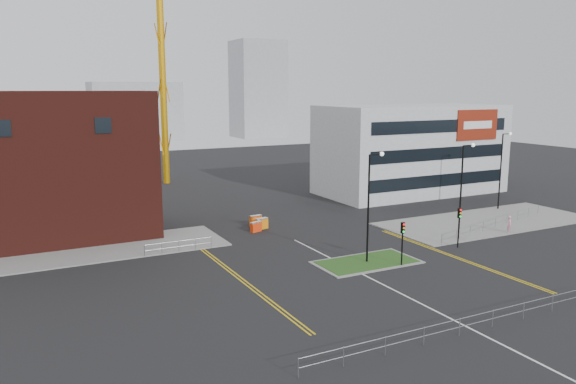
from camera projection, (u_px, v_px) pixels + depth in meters
name	position (u px, v px, depth m)	size (l,w,h in m)	color
ground	(410.00, 298.00, 38.55)	(200.00, 200.00, 0.00)	black
pavement_left	(65.00, 254.00, 48.76)	(28.00, 8.00, 0.12)	slate
pavement_right	(487.00, 221.00, 60.69)	(24.00, 10.00, 0.12)	slate
island_kerb	(367.00, 262.00, 46.43)	(8.60, 4.60, 0.08)	slate
grass_island	(367.00, 262.00, 46.43)	(8.00, 4.00, 0.12)	#1F4517
brick_building	(18.00, 170.00, 51.43)	(24.20, 10.07, 14.24)	#491912
office_block	(411.00, 149.00, 77.13)	(25.00, 12.20, 12.00)	#ABADB0
tower_crane	(200.00, 7.00, 81.42)	(49.06, 21.90, 37.54)	orange
streetlamp_island	(371.00, 198.00, 45.56)	(1.46, 0.36, 9.18)	black
streetlamp_right_near	(463.00, 184.00, 52.71)	(1.46, 0.36, 9.18)	black
streetlamp_right_far	(502.00, 164.00, 66.01)	(1.46, 0.36, 9.18)	black
traffic_light_island	(403.00, 235.00, 45.11)	(0.28, 0.33, 3.65)	black
traffic_light_right	(459.00, 220.00, 50.46)	(0.28, 0.33, 3.65)	black
railing_front	(477.00, 319.00, 33.16)	(24.05, 0.05, 1.10)	gray
railing_left	(179.00, 244.00, 49.19)	(6.05, 0.05, 1.10)	gray
railing_right	(495.00, 221.00, 57.69)	(19.05, 5.05, 1.10)	gray
centre_line	(392.00, 289.00, 40.29)	(0.15, 30.00, 0.01)	silver
yellow_left_a	(234.00, 276.00, 43.23)	(0.12, 24.00, 0.01)	gold
yellow_left_b	(238.00, 275.00, 43.37)	(0.12, 24.00, 0.01)	gold
yellow_right_a	(452.00, 257.00, 48.07)	(0.12, 20.00, 0.01)	gold
yellow_right_b	(455.00, 256.00, 48.21)	(0.12, 20.00, 0.01)	gold
skyline_b	(136.00, 111.00, 155.24)	(24.00, 12.00, 16.00)	gray
skyline_c	(258.00, 89.00, 165.55)	(14.00, 12.00, 28.00)	gray
skyline_d	(63.00, 119.00, 156.24)	(30.00, 12.00, 12.00)	gray
pedestrian	(509.00, 225.00, 55.61)	(0.66, 0.43, 1.80)	pink
barrier_left	(262.00, 223.00, 57.49)	(1.44, 0.82, 1.15)	orange
barrier_mid	(256.00, 226.00, 56.39)	(1.30, 0.79, 1.04)	#F2370D
barrier_right	(256.00, 220.00, 58.84)	(1.40, 0.65, 1.13)	#FE650E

